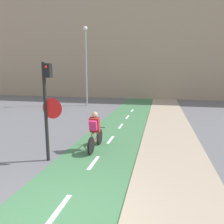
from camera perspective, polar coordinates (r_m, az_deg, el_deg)
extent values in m
cube|color=white|center=(5.28, -13.59, -23.37)|extent=(0.12, 1.10, 0.00)
cube|color=white|center=(7.33, -4.83, -13.03)|extent=(0.12, 1.10, 0.00)
cube|color=white|center=(9.59, -0.38, -7.25)|extent=(0.12, 1.10, 0.00)
cube|color=white|center=(11.95, 2.28, -3.69)|extent=(0.12, 1.10, 0.00)
cube|color=white|center=(14.35, 4.05, -1.30)|extent=(0.12, 1.10, 0.00)
cube|color=white|center=(16.79, 5.30, 0.40)|extent=(0.12, 1.10, 0.00)
cube|color=gray|center=(26.93, 8.39, 16.62)|extent=(60.00, 5.00, 11.78)
cylinder|color=black|center=(7.39, -16.90, -0.26)|extent=(0.11, 0.11, 3.24)
cube|color=black|center=(7.20, -16.39, 10.33)|extent=(0.20, 0.20, 0.44)
sphere|color=red|center=(7.10, -16.86, 11.20)|extent=(0.09, 0.09, 0.09)
cone|color=red|center=(7.24, -15.37, 0.92)|extent=(0.67, 0.01, 0.67)
cone|color=silver|center=(7.25, -15.35, 0.93)|extent=(0.60, 0.02, 0.60)
cylinder|color=gray|center=(19.33, -6.77, 11.16)|extent=(0.14, 0.14, 6.41)
sphere|color=silver|center=(19.66, -6.99, 20.85)|extent=(0.36, 0.36, 0.36)
cylinder|color=black|center=(7.95, -5.52, -8.82)|extent=(0.07, 0.64, 0.64)
cylinder|color=black|center=(8.99, -3.27, -6.49)|extent=(0.07, 0.64, 0.64)
cylinder|color=maroon|center=(8.61, -3.92, -6.09)|extent=(0.04, 0.72, 0.40)
cylinder|color=maroon|center=(8.12, -4.98, -7.01)|extent=(0.04, 0.38, 0.43)
cylinder|color=maroon|center=(8.39, -4.28, -5.11)|extent=(0.04, 1.06, 0.07)
cylinder|color=maroon|center=(8.15, -5.04, -8.39)|extent=(0.04, 0.44, 0.05)
cylinder|color=black|center=(8.88, -3.29, -4.00)|extent=(0.46, 0.03, 0.03)
cube|color=maroon|center=(8.20, -4.56, -3.35)|extent=(0.36, 0.31, 0.59)
sphere|color=tan|center=(8.16, -4.51, -0.69)|extent=(0.22, 0.22, 0.22)
cylinder|color=#232328|center=(8.31, -5.25, -6.25)|extent=(0.04, 0.07, 0.40)
cylinder|color=#232328|center=(8.26, -3.92, -6.34)|extent=(0.04, 0.07, 0.40)
cube|color=#DB286B|center=(8.03, -4.93, -3.50)|extent=(0.28, 0.23, 0.39)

